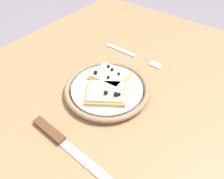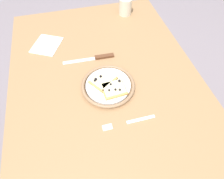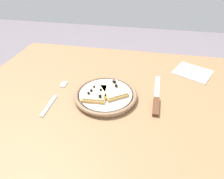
{
  "view_description": "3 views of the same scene",
  "coord_description": "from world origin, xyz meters",
  "px_view_note": "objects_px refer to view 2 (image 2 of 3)",
  "views": [
    {
      "loc": [
        0.25,
        0.25,
        1.12
      ],
      "look_at": [
        -0.04,
        0.03,
        0.76
      ],
      "focal_mm": 34.19,
      "sensor_mm": 36.0,
      "label": 1
    },
    {
      "loc": [
        -0.53,
        0.1,
        1.36
      ],
      "look_at": [
        -0.08,
        -0.01,
        0.73
      ],
      "focal_mm": 30.77,
      "sensor_mm": 36.0,
      "label": 2
    },
    {
      "loc": [
        0.07,
        -0.52,
        1.14
      ],
      "look_at": [
        -0.04,
        0.02,
        0.74
      ],
      "focal_mm": 30.36,
      "sensor_mm": 36.0,
      "label": 3
    }
  ],
  "objects_px": {
    "cup": "(125,6)",
    "napkin": "(47,45)",
    "knife": "(97,58)",
    "pizza_slice_far": "(114,89)",
    "pizza_slice_near": "(103,80)",
    "plate": "(108,86)",
    "fork": "(128,122)",
    "dining_table": "(106,88)"
  },
  "relations": [
    {
      "from": "plate",
      "to": "pizza_slice_near",
      "type": "bearing_deg",
      "value": 28.74
    },
    {
      "from": "plate",
      "to": "pizza_slice_near",
      "type": "distance_m",
      "value": 0.03
    },
    {
      "from": "napkin",
      "to": "pizza_slice_near",
      "type": "bearing_deg",
      "value": -144.18
    },
    {
      "from": "plate",
      "to": "pizza_slice_near",
      "type": "relative_size",
      "value": 1.76
    },
    {
      "from": "knife",
      "to": "pizza_slice_far",
      "type": "bearing_deg",
      "value": -173.0
    },
    {
      "from": "knife",
      "to": "cup",
      "type": "height_order",
      "value": "cup"
    },
    {
      "from": "pizza_slice_far",
      "to": "knife",
      "type": "distance_m",
      "value": 0.21
    },
    {
      "from": "pizza_slice_near",
      "to": "cup",
      "type": "xyz_separation_m",
      "value": [
        0.48,
        -0.24,
        0.02
      ]
    },
    {
      "from": "dining_table",
      "to": "pizza_slice_near",
      "type": "xyz_separation_m",
      "value": [
        -0.03,
        0.02,
        0.1
      ]
    },
    {
      "from": "plate",
      "to": "pizza_slice_near",
      "type": "height_order",
      "value": "pizza_slice_near"
    },
    {
      "from": "pizza_slice_far",
      "to": "napkin",
      "type": "xyz_separation_m",
      "value": [
        0.36,
        0.25,
        -0.02
      ]
    },
    {
      "from": "dining_table",
      "to": "cup",
      "type": "xyz_separation_m",
      "value": [
        0.45,
        -0.22,
        0.12
      ]
    },
    {
      "from": "cup",
      "to": "napkin",
      "type": "bearing_deg",
      "value": 110.27
    },
    {
      "from": "plate",
      "to": "napkin",
      "type": "height_order",
      "value": "plate"
    },
    {
      "from": "pizza_slice_far",
      "to": "cup",
      "type": "relative_size",
      "value": 1.08
    },
    {
      "from": "plate",
      "to": "pizza_slice_far",
      "type": "bearing_deg",
      "value": -150.18
    },
    {
      "from": "knife",
      "to": "napkin",
      "type": "relative_size",
      "value": 1.7
    },
    {
      "from": "pizza_slice_far",
      "to": "napkin",
      "type": "bearing_deg",
      "value": 34.86
    },
    {
      "from": "pizza_slice_far",
      "to": "fork",
      "type": "distance_m",
      "value": 0.15
    },
    {
      "from": "fork",
      "to": "dining_table",
      "type": "bearing_deg",
      "value": 8.28
    },
    {
      "from": "dining_table",
      "to": "napkin",
      "type": "bearing_deg",
      "value": 40.69
    },
    {
      "from": "plate",
      "to": "cup",
      "type": "relative_size",
      "value": 2.45
    },
    {
      "from": "plate",
      "to": "fork",
      "type": "relative_size",
      "value": 1.11
    },
    {
      "from": "pizza_slice_far",
      "to": "napkin",
      "type": "height_order",
      "value": "pizza_slice_far"
    },
    {
      "from": "pizza_slice_near",
      "to": "fork",
      "type": "xyz_separation_m",
      "value": [
        -0.2,
        -0.05,
        -0.02
      ]
    },
    {
      "from": "plate",
      "to": "cup",
      "type": "distance_m",
      "value": 0.55
    },
    {
      "from": "pizza_slice_near",
      "to": "knife",
      "type": "bearing_deg",
      "value": -2.33
    },
    {
      "from": "fork",
      "to": "napkin",
      "type": "relative_size",
      "value": 1.42
    },
    {
      "from": "pizza_slice_near",
      "to": "pizza_slice_far",
      "type": "distance_m",
      "value": 0.07
    },
    {
      "from": "knife",
      "to": "plate",
      "type": "bearing_deg",
      "value": -177.79
    },
    {
      "from": "fork",
      "to": "cup",
      "type": "bearing_deg",
      "value": -15.39
    },
    {
      "from": "fork",
      "to": "cup",
      "type": "relative_size",
      "value": 2.21
    },
    {
      "from": "plate",
      "to": "fork",
      "type": "distance_m",
      "value": 0.18
    },
    {
      "from": "pizza_slice_far",
      "to": "cup",
      "type": "distance_m",
      "value": 0.57
    },
    {
      "from": "cup",
      "to": "napkin",
      "type": "xyz_separation_m",
      "value": [
        -0.17,
        0.46,
        -0.04
      ]
    },
    {
      "from": "pizza_slice_far",
      "to": "knife",
      "type": "xyz_separation_m",
      "value": [
        0.21,
        0.03,
        -0.02
      ]
    },
    {
      "from": "dining_table",
      "to": "cup",
      "type": "height_order",
      "value": "cup"
    },
    {
      "from": "fork",
      "to": "cup",
      "type": "xyz_separation_m",
      "value": [
        0.68,
        -0.19,
        0.04
      ]
    },
    {
      "from": "pizza_slice_near",
      "to": "pizza_slice_far",
      "type": "height_order",
      "value": "same"
    },
    {
      "from": "cup",
      "to": "knife",
      "type": "bearing_deg",
      "value": 144.5
    },
    {
      "from": "pizza_slice_near",
      "to": "plate",
      "type": "bearing_deg",
      "value": -151.26
    },
    {
      "from": "dining_table",
      "to": "knife",
      "type": "height_order",
      "value": "knife"
    }
  ]
}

